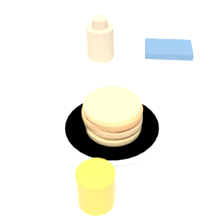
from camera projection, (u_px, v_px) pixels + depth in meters
name	position (u px, v px, depth m)	size (l,w,h in m)	color
ground_plane	(104.00, 124.00, 0.91)	(4.00, 4.00, 0.00)	silver
plate	(112.00, 127.00, 0.89)	(0.24, 0.24, 0.01)	silver
pancake_stack	(113.00, 114.00, 0.87)	(0.14, 0.14, 0.07)	tan
juice_glass	(96.00, 187.00, 0.72)	(0.08, 0.08, 0.08)	orange
cream_jug	(100.00, 40.00, 1.10)	(0.08, 0.08, 0.13)	tan
napkin	(168.00, 49.00, 1.15)	(0.16, 0.12, 0.02)	#33598C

